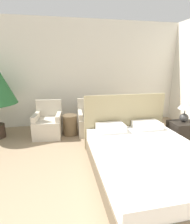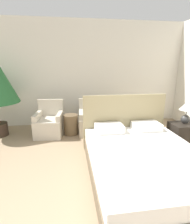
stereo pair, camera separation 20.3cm
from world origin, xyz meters
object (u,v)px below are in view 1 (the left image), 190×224
(nightstand, at_px, (182,134))
(table_lamp, at_px, (185,108))
(side_table, at_px, (70,125))
(armchair_near_window_left, at_px, (48,125))
(armchair_near_window_right, at_px, (91,123))
(bed, at_px, (146,158))

(nightstand, height_order, table_lamp, table_lamp)
(nightstand, xyz_separation_m, side_table, (-2.33, 1.11, -0.02))
(table_lamp, bearing_deg, armchair_near_window_left, 158.95)
(armchair_near_window_left, xyz_separation_m, nightstand, (2.86, -1.13, 0.00))
(armchair_near_window_right, height_order, side_table, armchair_near_window_right)
(table_lamp, xyz_separation_m, side_table, (-2.35, 1.08, -0.59))
(armchair_near_window_left, bearing_deg, side_table, 3.47)
(side_table, bearing_deg, table_lamp, -24.80)
(table_lamp, height_order, side_table, table_lamp)
(nightstand, bearing_deg, armchair_near_window_right, 147.63)
(armchair_near_window_left, height_order, table_lamp, table_lamp)
(bed, distance_m, side_table, 2.17)
(armchair_near_window_left, bearing_deg, armchair_near_window_right, 6.02)
(armchair_near_window_right, distance_m, side_table, 0.54)
(table_lamp, distance_m, side_table, 2.65)
(armchair_near_window_left, distance_m, nightstand, 3.07)
(armchair_near_window_left, height_order, armchair_near_window_right, same)
(armchair_near_window_left, xyz_separation_m, armchair_near_window_right, (1.07, 0.00, 0.00))
(bed, relative_size, armchair_near_window_right, 2.59)
(armchair_near_window_left, bearing_deg, nightstand, -15.63)
(armchair_near_window_left, height_order, side_table, armchair_near_window_left)
(table_lamp, bearing_deg, nightstand, -127.51)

